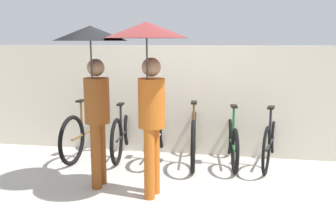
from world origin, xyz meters
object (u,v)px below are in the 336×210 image
(parked_bicycle_1, at_px, (123,133))
(parked_bicycle_3, at_px, (194,136))
(pedestrian_leading, at_px, (93,67))
(parked_bicycle_2, at_px, (158,135))
(pedestrian_center, at_px, (149,64))
(parked_bicycle_0, at_px, (87,132))
(parked_bicycle_4, at_px, (232,141))
(parked_bicycle_5, at_px, (271,140))

(parked_bicycle_1, distance_m, parked_bicycle_3, 1.19)
(pedestrian_leading, bearing_deg, parked_bicycle_1, -86.48)
(parked_bicycle_1, xyz_separation_m, parked_bicycle_2, (0.59, -0.01, -0.01))
(parked_bicycle_2, bearing_deg, pedestrian_leading, 160.26)
(pedestrian_center, bearing_deg, parked_bicycle_2, -74.39)
(parked_bicycle_1, distance_m, parked_bicycle_2, 0.59)
(parked_bicycle_2, distance_m, parked_bicycle_3, 0.60)
(parked_bicycle_0, distance_m, pedestrian_center, 2.43)
(parked_bicycle_2, bearing_deg, pedestrian_center, -171.89)
(parked_bicycle_1, xyz_separation_m, pedestrian_leading, (0.08, -1.45, 1.19))
(parked_bicycle_2, height_order, pedestrian_leading, pedestrian_leading)
(parked_bicycle_0, relative_size, parked_bicycle_4, 1.12)
(parked_bicycle_5, relative_size, pedestrian_center, 0.82)
(parked_bicycle_3, height_order, pedestrian_leading, pedestrian_leading)
(parked_bicycle_0, distance_m, parked_bicycle_3, 1.78)
(parked_bicycle_5, height_order, pedestrian_center, pedestrian_center)
(parked_bicycle_0, bearing_deg, pedestrian_leading, -149.48)
(parked_bicycle_5, distance_m, pedestrian_center, 2.56)
(parked_bicycle_0, height_order, parked_bicycle_2, parked_bicycle_2)
(parked_bicycle_4, relative_size, parked_bicycle_5, 0.94)
(parked_bicycle_1, bearing_deg, parked_bicycle_3, -100.71)
(parked_bicycle_0, distance_m, pedestrian_leading, 1.91)
(parked_bicycle_1, xyz_separation_m, pedestrian_center, (0.83, -1.64, 1.24))
(parked_bicycle_1, bearing_deg, pedestrian_leading, 177.87)
(parked_bicycle_5, xyz_separation_m, pedestrian_leading, (-2.29, -1.42, 1.19))
(parked_bicycle_0, distance_m, parked_bicycle_4, 2.37)
(parked_bicycle_0, xyz_separation_m, parked_bicycle_1, (0.59, 0.10, -0.02))
(parked_bicycle_0, height_order, pedestrian_leading, pedestrian_leading)
(parked_bicycle_1, relative_size, parked_bicycle_4, 1.07)
(parked_bicycle_2, height_order, parked_bicycle_3, parked_bicycle_2)
(parked_bicycle_4, xyz_separation_m, pedestrian_leading, (-1.69, -1.37, 1.22))
(parked_bicycle_3, distance_m, parked_bicycle_4, 0.60)
(parked_bicycle_4, xyz_separation_m, parked_bicycle_5, (0.60, 0.06, 0.02))
(parked_bicycle_0, bearing_deg, parked_bicycle_4, -85.61)
(parked_bicycle_2, xyz_separation_m, pedestrian_center, (0.24, -1.63, 1.25))
(parked_bicycle_3, distance_m, pedestrian_leading, 2.09)
(parked_bicycle_1, xyz_separation_m, parked_bicycle_3, (1.19, -0.11, 0.02))
(parked_bicycle_3, xyz_separation_m, pedestrian_leading, (-1.10, -1.34, 1.17))
(parked_bicycle_2, relative_size, parked_bicycle_4, 1.04)
(parked_bicycle_1, relative_size, pedestrian_leading, 0.83)
(parked_bicycle_3, bearing_deg, parked_bicycle_0, 84.13)
(parked_bicycle_2, height_order, pedestrian_center, pedestrian_center)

